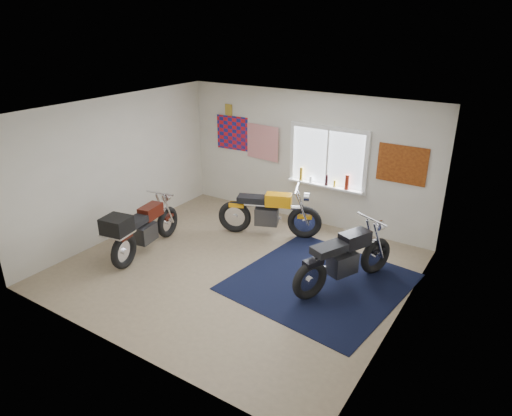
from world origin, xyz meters
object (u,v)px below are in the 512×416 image
Objects in this scene: navy_rug at (320,282)px; yellow_triumph at (269,213)px; maroon_tourer at (141,229)px; black_chrome_bike at (344,259)px.

yellow_triumph is at bearing 146.91° from navy_rug.
maroon_tourer is (-3.14, -0.88, 0.51)m from navy_rug.
yellow_triumph is 2.46m from maroon_tourer.
black_chrome_bike is at bearing -47.07° from yellow_triumph.
yellow_triumph is 1.01× the size of maroon_tourer.
navy_rug is 3.30m from maroon_tourer.
yellow_triumph reaches higher than maroon_tourer.
black_chrome_bike is 3.61m from maroon_tourer.
black_chrome_bike is 0.99× the size of maroon_tourer.
navy_rug is 1.33× the size of maroon_tourer.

